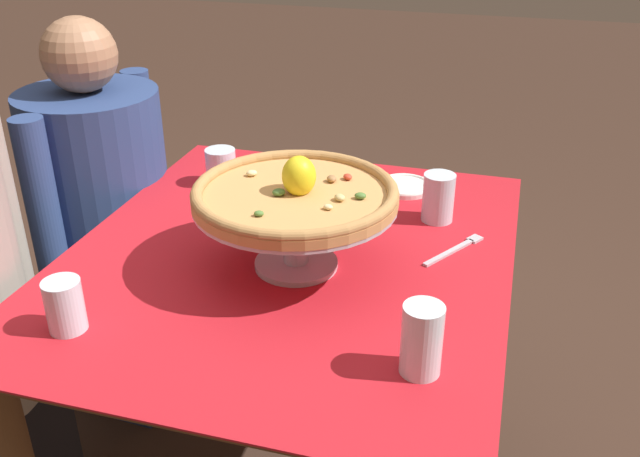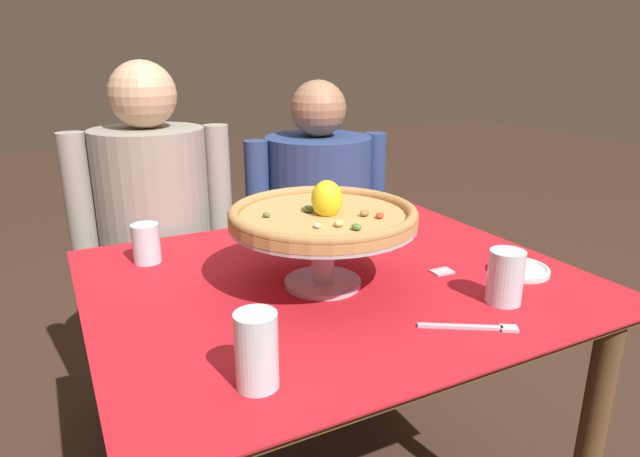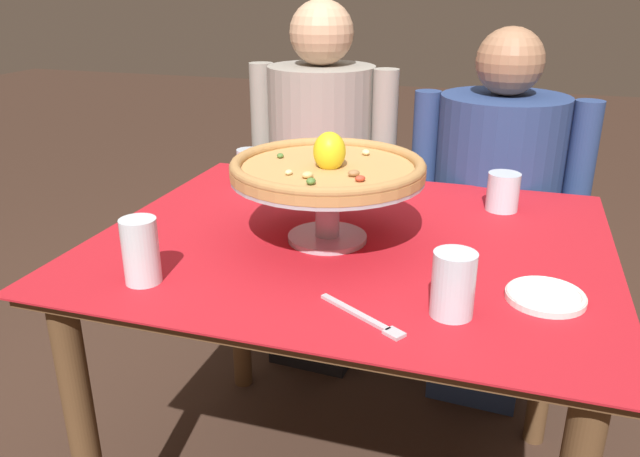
{
  "view_description": "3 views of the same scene",
  "coord_description": "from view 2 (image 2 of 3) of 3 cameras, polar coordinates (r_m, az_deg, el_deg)",
  "views": [
    {
      "loc": [
        -1.26,
        -0.43,
        1.49
      ],
      "look_at": [
        -0.01,
        -0.07,
        0.82
      ],
      "focal_mm": 39.7,
      "sensor_mm": 36.0,
      "label": 1
    },
    {
      "loc": [
        -0.57,
        -1.04,
        1.25
      ],
      "look_at": [
        -0.02,
        0.03,
        0.86
      ],
      "focal_mm": 30.52,
      "sensor_mm": 36.0,
      "label": 2
    },
    {
      "loc": [
        0.32,
        -1.25,
        1.28
      ],
      "look_at": [
        -0.06,
        -0.06,
        0.78
      ],
      "focal_mm": 35.12,
      "sensor_mm": 36.0,
      "label": 3
    }
  ],
  "objects": [
    {
      "name": "dining_table",
      "position": [
        1.33,
        1.51,
        -9.57
      ],
      "size": [
        1.1,
        0.94,
        0.75
      ],
      "color": "brown",
      "rests_on": "ground"
    },
    {
      "name": "pizza_stand",
      "position": [
        1.2,
        0.3,
        -1.17
      ],
      "size": [
        0.41,
        0.41,
        0.15
      ],
      "color": "#B7B7C1",
      "rests_on": "dining_table"
    },
    {
      "name": "pizza",
      "position": [
        1.18,
        0.33,
        1.53
      ],
      "size": [
        0.41,
        0.41,
        0.09
      ],
      "color": "tan",
      "rests_on": "pizza_stand"
    },
    {
      "name": "water_glass_back_left",
      "position": [
        1.42,
        -17.74,
        -1.72
      ],
      "size": [
        0.07,
        0.07,
        0.1
      ],
      "color": "silver",
      "rests_on": "dining_table"
    },
    {
      "name": "water_glass_front_left",
      "position": [
        0.87,
        -6.65,
        -12.96
      ],
      "size": [
        0.07,
        0.07,
        0.13
      ],
      "color": "silver",
      "rests_on": "dining_table"
    },
    {
      "name": "water_glass_back_right",
      "position": [
        1.65,
        6.17,
        1.72
      ],
      "size": [
        0.08,
        0.08,
        0.09
      ],
      "color": "silver",
      "rests_on": "dining_table"
    },
    {
      "name": "water_glass_front_right",
      "position": [
        1.2,
        18.83,
        -5.18
      ],
      "size": [
        0.07,
        0.07,
        0.11
      ],
      "color": "silver",
      "rests_on": "dining_table"
    },
    {
      "name": "side_plate",
      "position": [
        1.39,
        20.15,
        -4.01
      ],
      "size": [
        0.14,
        0.14,
        0.02
      ],
      "color": "white",
      "rests_on": "dining_table"
    },
    {
      "name": "dinner_fork",
      "position": [
        1.09,
        15.83,
        -9.92
      ],
      "size": [
        0.17,
        0.11,
        0.01
      ],
      "color": "#B7B7C1",
      "rests_on": "dining_table"
    },
    {
      "name": "sugar_packet",
      "position": [
        1.33,
        12.68,
        -4.43
      ],
      "size": [
        0.05,
        0.04,
        0.0
      ],
      "primitive_type": "cube",
      "rotation": [
        0.0,
        0.0,
        3.08
      ],
      "color": "beige",
      "rests_on": "dining_table"
    },
    {
      "name": "diner_left",
      "position": [
        1.85,
        -16.54,
        -3.34
      ],
      "size": [
        0.5,
        0.37,
        1.23
      ],
      "color": "black",
      "rests_on": "ground"
    },
    {
      "name": "diner_right",
      "position": [
        2.0,
        -0.17,
        -1.69
      ],
      "size": [
        0.53,
        0.39,
        1.16
      ],
      "color": "navy",
      "rests_on": "ground"
    }
  ]
}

